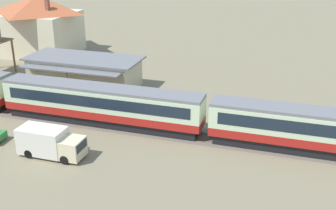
% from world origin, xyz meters
% --- Properties ---
extents(ground_plane, '(600.00, 600.00, 0.00)m').
position_xyz_m(ground_plane, '(0.00, 0.00, 0.00)').
color(ground_plane, '#7A7056').
extents(passenger_train, '(64.96, 2.88, 3.99)m').
position_xyz_m(passenger_train, '(6.25, -0.93, 2.22)').
color(passenger_train, '#AD1E19').
rests_on(passenger_train, ground_plane).
extents(railway_track, '(121.18, 3.60, 0.04)m').
position_xyz_m(railway_track, '(12.11, -0.93, 0.01)').
color(railway_track, '#665B51').
rests_on(railway_track, ground_plane).
extents(station_building, '(14.40, 7.48, 3.80)m').
position_xyz_m(station_building, '(-0.99, 8.68, 1.93)').
color(station_building, beige).
rests_on(station_building, ground_plane).
extents(station_house_terracotta_roof, '(11.80, 10.22, 9.15)m').
position_xyz_m(station_house_terracotta_roof, '(-15.29, 21.01, 4.72)').
color(station_house_terracotta_roof, beige).
rests_on(station_house_terracotta_roof, ground_plane).
extents(delivery_truck_cream, '(5.84, 2.20, 2.53)m').
position_xyz_m(delivery_truck_cream, '(4.70, -8.49, 1.28)').
color(delivery_truck_cream, beige).
rests_on(delivery_truck_cream, ground_plane).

